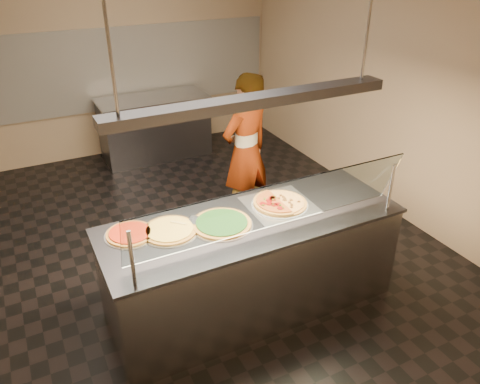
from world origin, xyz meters
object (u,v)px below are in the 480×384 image
half_pizza_pepperoni (268,204)px  pizza_tomato (130,233)px  half_pizza_sausage (290,200)px  prep_table (155,127)px  pizza_cheese (170,230)px  sneeze_guard (274,207)px  pizza_spinach (221,223)px  serving_counter (252,263)px  heat_lamp_housing (254,101)px  perforated_tray (279,204)px  pizza_spatula (185,222)px  worker (246,152)px

half_pizza_pepperoni → pizza_tomato: (-1.19, 0.13, -0.02)m
half_pizza_sausage → prep_table: (-0.15, 3.61, -0.49)m
half_pizza_sausage → pizza_tomato: bearing=174.8°
half_pizza_sausage → pizza_cheese: bearing=178.2°
sneeze_guard → pizza_spinach: size_ratio=4.49×
serving_counter → half_pizza_pepperoni: half_pizza_pepperoni is taller
serving_counter → heat_lamp_housing: size_ratio=1.12×
perforated_tray → pizza_spatula: bearing=175.3°
sneeze_guard → half_pizza_sausage: sneeze_guard is taller
perforated_tray → pizza_spinach: size_ratio=1.13×
perforated_tray → pizza_tomato: pizza_tomato is taller
sneeze_guard → half_pizza_pepperoni: (0.21, 0.44, -0.26)m
worker → serving_counter: bearing=47.8°
pizza_spinach → prep_table: bearing=81.3°
serving_counter → pizza_spatula: 0.75m
pizza_spinach → heat_lamp_housing: 1.04m
serving_counter → worker: bearing=64.7°
pizza_spatula → worker: size_ratio=0.16×
pizza_spatula → serving_counter: bearing=-17.5°
pizza_cheese → worker: (1.31, 1.20, -0.05)m
pizza_tomato → half_pizza_pepperoni: bearing=-6.1°
perforated_tray → pizza_cheese: bearing=178.0°
sneeze_guard → pizza_tomato: size_ratio=5.74×
sneeze_guard → half_pizza_sausage: (0.44, 0.44, -0.27)m
pizza_tomato → sneeze_guard: bearing=-30.0°
sneeze_guard → perforated_tray: size_ratio=3.98×
half_pizza_sausage → pizza_cheese: half_pizza_sausage is taller
perforated_tray → prep_table: size_ratio=0.36×
perforated_tray → prep_table: 3.64m
perforated_tray → half_pizza_pepperoni: size_ratio=1.23×
perforated_tray → pizza_tomato: (-1.31, 0.13, 0.01)m
sneeze_guard → pizza_spinach: sneeze_guard is taller
heat_lamp_housing → half_pizza_sausage: bearing=12.4°
pizza_spinach → sneeze_guard: bearing=-54.3°
pizza_tomato → heat_lamp_housing: bearing=-12.9°
pizza_tomato → serving_counter: bearing=-12.9°
half_pizza_pepperoni → worker: (0.42, 1.23, -0.07)m
pizza_spatula → heat_lamp_housing: bearing=-17.5°
sneeze_guard → pizza_cheese: size_ratio=4.99×
half_pizza_pepperoni → half_pizza_sausage: 0.23m
pizza_spinach → half_pizza_pepperoni: bearing=7.7°
serving_counter → pizza_tomato: size_ratio=6.33×
pizza_spatula → prep_table: (0.83, 3.54, -0.49)m
half_pizza_pepperoni → pizza_cheese: (-0.90, 0.03, -0.02)m
half_pizza_pepperoni → heat_lamp_housing: heat_lamp_housing is taller
half_pizza_pepperoni → pizza_cheese: half_pizza_pepperoni is taller
heat_lamp_housing → sneeze_guard: bearing=-90.0°
serving_counter → perforated_tray: 0.58m
perforated_tray → worker: 1.27m
perforated_tray → worker: worker is taller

